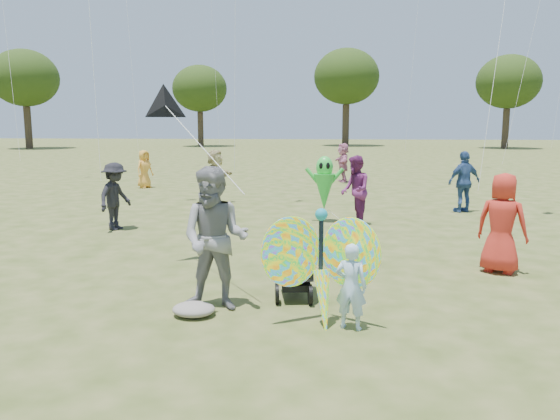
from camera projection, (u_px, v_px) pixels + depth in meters
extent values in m
plane|color=#51592B|center=(283.00, 299.00, 8.12)|extent=(160.00, 160.00, 0.00)
imported|color=#AAD0F1|center=(351.00, 286.00, 6.86)|extent=(0.46, 0.37, 1.11)
imported|color=gray|center=(215.00, 239.00, 7.54)|extent=(1.03, 0.83, 2.01)
ellipsoid|color=gray|center=(194.00, 309.00, 7.39)|extent=(0.58, 0.48, 0.19)
imported|color=red|center=(502.00, 223.00, 9.43)|extent=(1.02, 0.91, 1.75)
imported|color=black|center=(115.00, 196.00, 13.27)|extent=(0.86, 1.18, 1.65)
imported|color=#2F4D83|center=(464.00, 182.00, 15.89)|extent=(1.13, 0.83, 1.79)
imported|color=tan|center=(216.00, 177.00, 17.23)|extent=(0.84, 1.71, 1.77)
imported|color=#6D2460|center=(355.00, 190.00, 13.90)|extent=(0.81, 0.97, 1.78)
imported|color=gold|center=(144.00, 169.00, 21.87)|extent=(0.80, 0.88, 1.52)
imported|color=#BE6C8D|center=(343.00, 162.00, 24.11)|extent=(0.72, 1.64, 1.71)
cube|color=black|center=(295.00, 261.00, 8.14)|extent=(0.58, 0.92, 0.71)
cube|color=black|center=(295.00, 282.00, 8.19)|extent=(0.51, 0.74, 0.10)
ellipsoid|color=black|center=(297.00, 236.00, 8.34)|extent=(0.51, 0.45, 0.33)
cylinder|color=black|center=(277.00, 294.00, 7.88)|extent=(0.09, 0.30, 0.30)
cylinder|color=black|center=(310.00, 295.00, 7.84)|extent=(0.09, 0.30, 0.30)
cylinder|color=black|center=(297.00, 281.00, 8.65)|extent=(0.08, 0.22, 0.22)
cylinder|color=black|center=(293.00, 240.00, 7.60)|extent=(0.44, 0.09, 0.03)
cube|color=#A0814D|center=(295.00, 235.00, 8.03)|extent=(0.38, 0.33, 0.26)
ellipsoid|color=orange|center=(291.00, 252.00, 7.02)|extent=(0.98, 0.71, 1.24)
ellipsoid|color=orange|center=(351.00, 254.00, 6.95)|extent=(0.98, 0.71, 1.24)
cylinder|color=black|center=(321.00, 256.00, 7.01)|extent=(0.06, 0.06, 1.00)
cone|color=orange|center=(324.00, 305.00, 6.94)|extent=(0.36, 0.49, 0.93)
sphere|color=teal|center=(321.00, 215.00, 6.91)|extent=(0.16, 0.16, 0.16)
cone|color=black|center=(165.00, 106.00, 9.73)|extent=(0.89, 0.62, 0.81)
cylinder|color=silver|center=(200.00, 144.00, 8.61)|extent=(1.81, 2.31, 1.29)
cone|color=green|center=(324.00, 192.00, 14.32)|extent=(0.56, 0.56, 0.95)
ellipsoid|color=green|center=(325.00, 167.00, 14.21)|extent=(0.44, 0.39, 0.57)
ellipsoid|color=black|center=(321.00, 166.00, 14.04)|extent=(0.10, 0.05, 0.17)
ellipsoid|color=black|center=(328.00, 166.00, 14.02)|extent=(0.10, 0.05, 0.17)
cylinder|color=green|center=(313.00, 177.00, 14.28)|extent=(0.43, 0.10, 0.49)
cylinder|color=green|center=(336.00, 177.00, 14.22)|extent=(0.43, 0.10, 0.49)
cylinder|color=silver|center=(335.00, 216.00, 14.19)|extent=(0.61, 0.41, 0.41)
cylinder|color=#3A2D21|center=(28.00, 128.00, 54.91)|extent=(0.70, 0.70, 4.20)
ellipsoid|color=#2B4214|center=(25.00, 78.00, 54.13)|extent=(6.60, 6.60, 5.61)
cylinder|color=#3A2D21|center=(201.00, 129.00, 60.27)|extent=(0.63, 0.63, 3.78)
ellipsoid|color=#2B4214|center=(200.00, 88.00, 59.58)|extent=(5.94, 5.94, 5.05)
cylinder|color=#3A2D21|center=(346.00, 125.00, 61.61)|extent=(0.77, 0.77, 4.62)
ellipsoid|color=#2B4214|center=(347.00, 76.00, 60.75)|extent=(7.26, 7.26, 6.17)
cylinder|color=#3A2D21|center=(505.00, 129.00, 55.20)|extent=(0.66, 0.67, 3.99)
ellipsoid|color=#2B4214|center=(509.00, 82.00, 54.46)|extent=(6.27, 6.27, 5.33)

